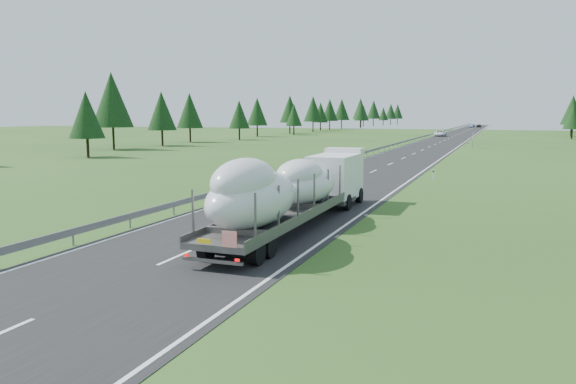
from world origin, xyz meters
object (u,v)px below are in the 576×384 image
(distant_van, at_px, (440,133))
(distant_car_blue, at_px, (472,126))
(distant_car_dark, at_px, (479,126))
(boat_truck, at_px, (293,187))
(highway_sign, at_px, (473,137))

(distant_van, height_order, distant_car_blue, distant_van)
(distant_car_dark, relative_size, distant_car_blue, 0.97)
(boat_truck, relative_size, distant_van, 3.26)
(distant_van, relative_size, distant_car_blue, 1.34)
(distant_car_blue, bearing_deg, highway_sign, -82.97)
(highway_sign, xyz_separation_m, distant_van, (-10.50, 50.75, -1.01))
(distant_car_dark, bearing_deg, distant_car_blue, -122.25)
(boat_truck, height_order, distant_car_dark, boat_truck)
(boat_truck, distance_m, distant_car_dark, 232.51)
(distant_van, height_order, distant_car_dark, distant_van)
(highway_sign, distance_m, distant_car_blue, 156.17)
(highway_sign, height_order, distant_car_blue, highway_sign)
(highway_sign, relative_size, distant_car_dark, 0.63)
(distant_van, bearing_deg, boat_truck, -86.06)
(highway_sign, bearing_deg, distant_car_blue, 92.93)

